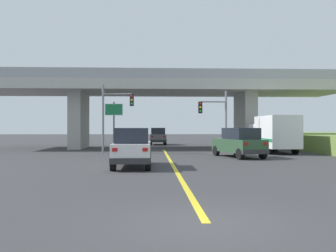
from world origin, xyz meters
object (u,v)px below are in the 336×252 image
suv_lead (132,147)px  suv_crossing (239,143)px  box_truck (274,133)px  traffic_signal_farside (113,110)px  traffic_signal_nearside (216,115)px  highway_sign (114,115)px  sedan_oncoming (158,136)px

suv_lead → suv_crossing: size_ratio=0.94×
box_truck → traffic_signal_farside: bearing=179.8°
traffic_signal_nearside → highway_sign: traffic_signal_nearside is taller
suv_lead → traffic_signal_nearside: (6.36, 11.37, 2.08)m
suv_lead → traffic_signal_nearside: size_ratio=0.95×
box_truck → highway_sign: (-13.38, 3.86, 1.63)m
sedan_oncoming → traffic_signal_nearside: traffic_signal_nearside is taller
traffic_signal_farside → traffic_signal_nearside: bearing=4.1°
suv_crossing → box_truck: (3.99, 4.69, 0.56)m
traffic_signal_farside → highway_sign: size_ratio=1.26×
sedan_oncoming → highway_sign: bearing=-110.9°
suv_crossing → traffic_signal_farside: (-9.05, 4.74, 2.40)m
traffic_signal_nearside → highway_sign: (-8.76, 3.21, 0.11)m
traffic_signal_farside → highway_sign: traffic_signal_farside is taller
sedan_oncoming → traffic_signal_farside: bearing=-104.6°
suv_crossing → box_truck: bearing=35.1°
suv_lead → box_truck: (10.98, 10.72, 0.56)m
box_truck → sedan_oncoming: 17.42m
suv_lead → box_truck: box_truck is taller
box_truck → traffic_signal_nearside: bearing=172.0°
suv_lead → highway_sign: highway_sign is taller
suv_crossing → box_truck: box_truck is taller
sedan_oncoming → traffic_signal_nearside: bearing=-72.0°
traffic_signal_nearside → suv_crossing: bearing=-83.3°
suv_crossing → box_truck: size_ratio=0.75×
box_truck → highway_sign: size_ratio=1.56×
box_truck → highway_sign: highway_sign is taller
suv_lead → sedan_oncoming: bearing=86.0°
sedan_oncoming → traffic_signal_farside: size_ratio=0.85×
suv_lead → highway_sign: 14.94m
suv_lead → traffic_signal_nearside: traffic_signal_nearside is taller
highway_sign → traffic_signal_farside: bearing=-85.0°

